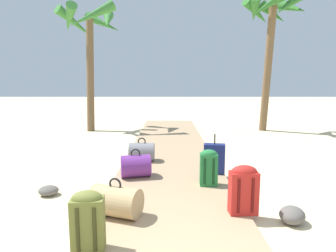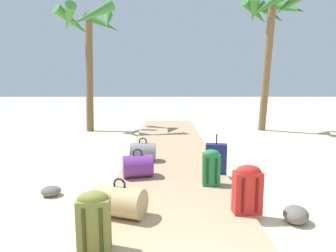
{
  "view_description": "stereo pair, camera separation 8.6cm",
  "coord_description": "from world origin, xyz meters",
  "px_view_note": "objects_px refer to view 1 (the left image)",
  "views": [
    {
      "loc": [
        -0.04,
        -1.76,
        1.66
      ],
      "look_at": [
        -0.05,
        5.83,
        0.55
      ],
      "focal_mm": 31.27,
      "sensor_mm": 36.0,
      "label": 1
    },
    {
      "loc": [
        -0.13,
        -1.76,
        1.66
      ],
      "look_at": [
        -0.05,
        5.83,
        0.55
      ],
      "focal_mm": 31.27,
      "sensor_mm": 36.0,
      "label": 2
    }
  ],
  "objects_px": {
    "suitcase_navy": "(215,159)",
    "palm_tree_far_left": "(90,32)",
    "backpack_olive": "(88,220)",
    "backpack_red": "(244,188)",
    "palm_tree_far_right": "(273,22)",
    "backpack_green": "(209,167)",
    "duffel_bag_purple": "(136,166)",
    "duffel_bag_tan": "(116,201)",
    "duffel_bag_grey": "(142,152)"
  },
  "relations": [
    {
      "from": "backpack_green",
      "to": "suitcase_navy",
      "type": "relative_size",
      "value": 0.81
    },
    {
      "from": "duffel_bag_grey",
      "to": "palm_tree_far_left",
      "type": "xyz_separation_m",
      "value": [
        -2.15,
        4.56,
        3.14
      ]
    },
    {
      "from": "duffel_bag_tan",
      "to": "palm_tree_far_right",
      "type": "distance_m",
      "value": 8.55
    },
    {
      "from": "suitcase_navy",
      "to": "palm_tree_far_right",
      "type": "height_order",
      "value": "palm_tree_far_right"
    },
    {
      "from": "duffel_bag_purple",
      "to": "backpack_green",
      "type": "bearing_deg",
      "value": -19.34
    },
    {
      "from": "suitcase_navy",
      "to": "palm_tree_far_left",
      "type": "height_order",
      "value": "palm_tree_far_left"
    },
    {
      "from": "duffel_bag_purple",
      "to": "duffel_bag_grey",
      "type": "bearing_deg",
      "value": 89.26
    },
    {
      "from": "palm_tree_far_left",
      "to": "duffel_bag_purple",
      "type": "bearing_deg",
      "value": -69.12
    },
    {
      "from": "duffel_bag_grey",
      "to": "backpack_green",
      "type": "bearing_deg",
      "value": -51.14
    },
    {
      "from": "backpack_green",
      "to": "palm_tree_far_right",
      "type": "height_order",
      "value": "palm_tree_far_right"
    },
    {
      "from": "backpack_green",
      "to": "palm_tree_far_left",
      "type": "distance_m",
      "value": 7.51
    },
    {
      "from": "backpack_green",
      "to": "suitcase_navy",
      "type": "height_order",
      "value": "suitcase_navy"
    },
    {
      "from": "backpack_green",
      "to": "backpack_olive",
      "type": "height_order",
      "value": "backpack_olive"
    },
    {
      "from": "backpack_green",
      "to": "palm_tree_far_right",
      "type": "distance_m",
      "value": 7.11
    },
    {
      "from": "duffel_bag_grey",
      "to": "duffel_bag_purple",
      "type": "distance_m",
      "value": 1.04
    },
    {
      "from": "duffel_bag_grey",
      "to": "backpack_olive",
      "type": "distance_m",
      "value": 3.28
    },
    {
      "from": "suitcase_navy",
      "to": "duffel_bag_purple",
      "type": "relative_size",
      "value": 1.26
    },
    {
      "from": "backpack_olive",
      "to": "backpack_red",
      "type": "distance_m",
      "value": 1.86
    },
    {
      "from": "duffel_bag_tan",
      "to": "palm_tree_far_right",
      "type": "xyz_separation_m",
      "value": [
        4.08,
        6.7,
        3.4
      ]
    },
    {
      "from": "duffel_bag_grey",
      "to": "backpack_olive",
      "type": "height_order",
      "value": "backpack_olive"
    },
    {
      "from": "palm_tree_far_right",
      "to": "palm_tree_far_left",
      "type": "distance_m",
      "value": 6.16
    },
    {
      "from": "duffel_bag_grey",
      "to": "backpack_olive",
      "type": "xyz_separation_m",
      "value": [
        -0.22,
        -3.27,
        0.12
      ]
    },
    {
      "from": "backpack_green",
      "to": "palm_tree_far_left",
      "type": "relative_size",
      "value": 0.13
    },
    {
      "from": "duffel_bag_tan",
      "to": "palm_tree_far_right",
      "type": "height_order",
      "value": "palm_tree_far_right"
    },
    {
      "from": "backpack_olive",
      "to": "palm_tree_far_left",
      "type": "distance_m",
      "value": 8.61
    },
    {
      "from": "backpack_green",
      "to": "duffel_bag_purple",
      "type": "relative_size",
      "value": 1.02
    },
    {
      "from": "duffel_bag_purple",
      "to": "palm_tree_far_left",
      "type": "xyz_separation_m",
      "value": [
        -2.14,
        5.6,
        3.14
      ]
    },
    {
      "from": "duffel_bag_grey",
      "to": "duffel_bag_tan",
      "type": "bearing_deg",
      "value": -92.08
    },
    {
      "from": "duffel_bag_grey",
      "to": "palm_tree_far_right",
      "type": "xyz_separation_m",
      "value": [
        3.99,
        4.19,
        3.39
      ]
    },
    {
      "from": "backpack_green",
      "to": "backpack_red",
      "type": "distance_m",
      "value": 1.05
    },
    {
      "from": "backpack_red",
      "to": "palm_tree_far_right",
      "type": "distance_m",
      "value": 7.82
    },
    {
      "from": "backpack_red",
      "to": "duffel_bag_purple",
      "type": "xyz_separation_m",
      "value": [
        -1.47,
        1.42,
        -0.13
      ]
    },
    {
      "from": "duffel_bag_tan",
      "to": "palm_tree_far_left",
      "type": "relative_size",
      "value": 0.16
    },
    {
      "from": "duffel_bag_tan",
      "to": "duffel_bag_purple",
      "type": "relative_size",
      "value": 1.22
    },
    {
      "from": "suitcase_navy",
      "to": "backpack_red",
      "type": "xyz_separation_m",
      "value": [
        0.1,
        -1.64,
        0.06
      ]
    },
    {
      "from": "backpack_green",
      "to": "palm_tree_far_right",
      "type": "relative_size",
      "value": 0.12
    },
    {
      "from": "backpack_olive",
      "to": "palm_tree_far_left",
      "type": "relative_size",
      "value": 0.14
    },
    {
      "from": "backpack_olive",
      "to": "palm_tree_far_right",
      "type": "distance_m",
      "value": 9.16
    },
    {
      "from": "backpack_red",
      "to": "backpack_green",
      "type": "bearing_deg",
      "value": 105.78
    },
    {
      "from": "suitcase_navy",
      "to": "palm_tree_far_left",
      "type": "relative_size",
      "value": 0.16
    },
    {
      "from": "suitcase_navy",
      "to": "backpack_olive",
      "type": "height_order",
      "value": "suitcase_navy"
    },
    {
      "from": "duffel_bag_grey",
      "to": "duffel_bag_tan",
      "type": "relative_size",
      "value": 0.75
    },
    {
      "from": "backpack_olive",
      "to": "palm_tree_far_right",
      "type": "height_order",
      "value": "palm_tree_far_right"
    },
    {
      "from": "palm_tree_far_right",
      "to": "duffel_bag_purple",
      "type": "bearing_deg",
      "value": -127.47
    },
    {
      "from": "duffel_bag_grey",
      "to": "palm_tree_far_right",
      "type": "relative_size",
      "value": 0.11
    },
    {
      "from": "duffel_bag_tan",
      "to": "duffel_bag_purple",
      "type": "distance_m",
      "value": 1.48
    },
    {
      "from": "suitcase_navy",
      "to": "palm_tree_far_right",
      "type": "relative_size",
      "value": 0.15
    },
    {
      "from": "backpack_olive",
      "to": "palm_tree_far_right",
      "type": "bearing_deg",
      "value": 60.56
    },
    {
      "from": "backpack_red",
      "to": "palm_tree_far_left",
      "type": "bearing_deg",
      "value": 117.17
    },
    {
      "from": "suitcase_navy",
      "to": "backpack_olive",
      "type": "distance_m",
      "value": 2.91
    }
  ]
}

